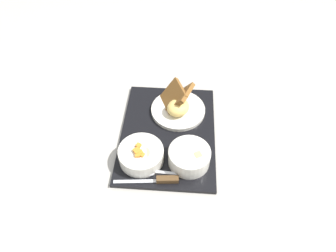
% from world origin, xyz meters
% --- Properties ---
extents(ground_plane, '(4.00, 4.00, 0.00)m').
position_xyz_m(ground_plane, '(0.00, 0.00, 0.00)').
color(ground_plane, '#ADA89E').
extents(serving_tray, '(0.46, 0.36, 0.01)m').
position_xyz_m(serving_tray, '(0.00, 0.00, 0.01)').
color(serving_tray, black).
rests_on(serving_tray, ground_plane).
extents(bowl_salad, '(0.14, 0.14, 0.06)m').
position_xyz_m(bowl_salad, '(-0.12, 0.06, 0.04)').
color(bowl_salad, silver).
rests_on(bowl_salad, serving_tray).
extents(bowl_soup, '(0.13, 0.13, 0.06)m').
position_xyz_m(bowl_soup, '(-0.10, -0.09, 0.04)').
color(bowl_soup, silver).
rests_on(bowl_soup, serving_tray).
extents(plate_main, '(0.19, 0.19, 0.09)m').
position_xyz_m(plate_main, '(0.10, -0.01, 0.04)').
color(plate_main, silver).
rests_on(plate_main, serving_tray).
extents(knife, '(0.05, 0.19, 0.02)m').
position_xyz_m(knife, '(-0.18, -0.02, 0.02)').
color(knife, silver).
rests_on(knife, serving_tray).
extents(spoon, '(0.04, 0.16, 0.01)m').
position_xyz_m(spoon, '(-0.16, 0.01, 0.02)').
color(spoon, silver).
rests_on(spoon, serving_tray).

